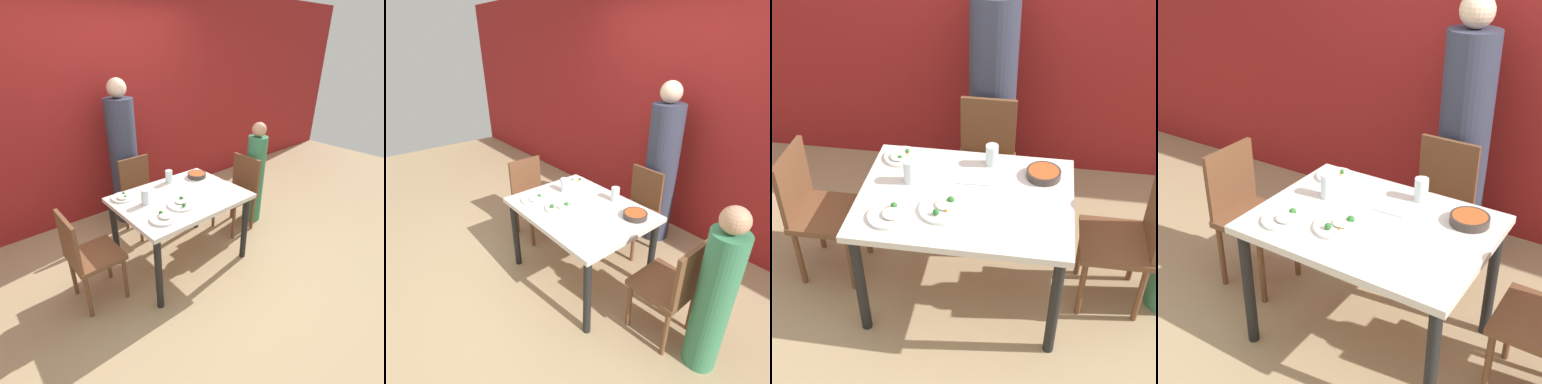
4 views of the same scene
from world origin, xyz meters
TOP-DOWN VIEW (x-y plane):
  - ground_plane at (0.00, 0.00)m, footprint 10.00×10.00m
  - wall_back at (0.00, 1.48)m, footprint 10.00×0.06m
  - dining_table at (0.00, 0.00)m, footprint 1.17×0.87m
  - chair_adult_spot at (0.02, 0.77)m, footprint 0.40×0.40m
  - chair_child_spot at (0.92, 0.08)m, footprint 0.40×0.40m
  - chair_empty_left at (-0.92, 0.07)m, footprint 0.40×0.40m
  - person_adult at (0.02, 1.11)m, footprint 0.33×0.33m
  - person_child at (1.21, 0.08)m, footprint 0.23×0.23m
  - bowl_curry at (0.41, 0.24)m, footprint 0.20×0.20m
  - plate_rice_adult at (-0.10, -0.14)m, footprint 0.25×0.25m
  - plate_rice_child at (-0.36, -0.24)m, footprint 0.22×0.22m
  - plate_noodles at (-0.44, 0.30)m, footprint 0.21×0.21m
  - glass_water_tall at (-0.33, 0.08)m, footprint 0.08×0.08m
  - glass_water_short at (0.11, 0.32)m, footprint 0.07×0.07m
  - napkin_folded at (-0.22, 0.18)m, footprint 0.14×0.14m
  - fork_steel at (0.02, 0.11)m, footprint 0.18×0.03m

SIDE VIEW (x-z plane):
  - ground_plane at x=0.00m, z-range 0.00..0.00m
  - chair_adult_spot at x=0.02m, z-range 0.05..0.92m
  - chair_child_spot at x=0.92m, z-range 0.05..0.92m
  - chair_empty_left at x=-0.92m, z-range 0.05..0.92m
  - person_child at x=1.21m, z-range -0.04..1.21m
  - dining_table at x=0.00m, z-range 0.28..1.02m
  - napkin_folded at x=-0.22m, z-range 0.74..0.75m
  - fork_steel at x=0.02m, z-range 0.74..0.75m
  - plate_rice_adult at x=-0.10m, z-range 0.73..0.79m
  - plate_noodles at x=-0.44m, z-range 0.74..0.78m
  - plate_rice_child at x=-0.36m, z-range 0.73..0.79m
  - bowl_curry at x=0.41m, z-range 0.75..0.79m
  - person_adult at x=0.02m, z-range -0.06..1.65m
  - glass_water_short at x=0.11m, z-range 0.74..0.87m
  - glass_water_tall at x=-0.33m, z-range 0.74..0.88m
  - wall_back at x=0.00m, z-range 0.00..2.70m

